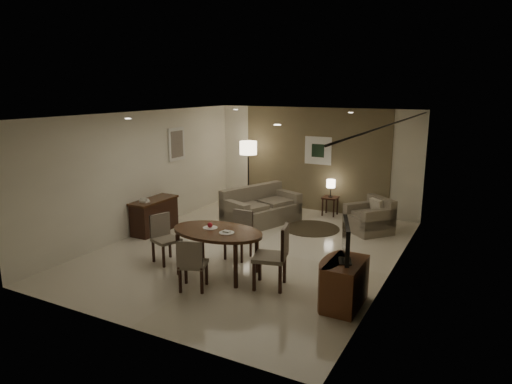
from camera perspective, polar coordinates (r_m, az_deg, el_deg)
The scene contains 31 objects.
room_shell at distance 9.28m, azimuth 0.58°, elevation 1.45°, with size 5.50×7.00×2.70m.
taupe_accent at distance 12.07m, azimuth 7.33°, elevation 4.03°, with size 3.96×0.03×2.70m, color brown.
curtain_wall at distance 8.05m, azimuth 16.42°, elevation -1.11°, with size 0.08×6.70×2.58m, color beige, non-canonical shape.
curtain_rod at distance 7.85m, azimuth 17.04°, elevation 8.28°, with size 0.03×0.03×6.80m, color black.
art_back_frame at distance 11.97m, azimuth 7.77°, elevation 5.15°, with size 0.72×0.03×0.72m, color silver.
art_back_canvas at distance 11.96m, azimuth 7.75°, elevation 5.15°, with size 0.34×0.01×0.34m, color black.
art_left_frame at distance 11.32m, azimuth -9.90°, elevation 5.91°, with size 0.03×0.60×0.80m, color silver.
art_left_canvas at distance 11.31m, azimuth -9.84°, elevation 5.91°, with size 0.01×0.46×0.64m, color gray.
downlight_nl at distance 8.12m, azimuth -15.71°, elevation 8.83°, with size 0.10×0.10×0.01m, color white.
downlight_nr at distance 6.52m, azimuth 2.69°, elevation 8.39°, with size 0.10×0.10×0.01m, color white.
downlight_fl at distance 11.01m, azimuth -2.59°, elevation 10.26°, with size 0.10×0.10×0.01m, color white.
downlight_fr at distance 9.89m, azimuth 11.75°, elevation 9.70°, with size 0.10×0.10×0.01m, color white.
console_desk at distance 10.55m, azimuth -12.57°, elevation -2.90°, with size 0.48×1.20×0.75m, color #472817, non-canonical shape.
telephone at distance 10.23m, azimuth -13.77°, elevation -1.00°, with size 0.20×0.14×0.09m, color white, non-canonical shape.
tv_cabinet at distance 7.04m, azimuth 11.08°, elevation -11.22°, with size 0.48×0.90×0.70m, color brown, non-canonical shape.
flat_tv at distance 6.80m, azimuth 11.17°, elevation -6.03°, with size 0.06×0.88×0.60m, color black, non-canonical shape.
dining_table at distance 8.06m, azimuth -4.81°, elevation -7.49°, with size 1.68×1.05×0.79m, color #472817, non-canonical shape.
chair_near at distance 7.50m, azimuth -7.86°, elevation -8.82°, with size 0.42×0.42×0.88m, color gray, non-canonical shape.
chair_far at distance 8.71m, azimuth -2.28°, elevation -5.46°, with size 0.44×0.44×0.90m, color gray, non-canonical shape.
chair_left at distance 8.66m, azimuth -11.15°, elevation -5.82°, with size 0.44×0.44×0.90m, color gray, non-canonical shape.
chair_right at distance 7.47m, azimuth 1.73°, elevation -8.03°, with size 0.51×0.51×1.06m, color gray, non-canonical shape.
plate_a at distance 8.06m, azimuth -5.75°, elevation -4.48°, with size 0.26×0.26×0.02m, color white.
plate_b at distance 7.77m, azimuth -3.69°, elevation -5.10°, with size 0.26×0.26×0.02m, color white.
fruit_apple at distance 8.05m, azimuth -5.76°, elevation -4.12°, with size 0.09×0.09×0.09m, color maroon.
napkin at distance 7.77m, azimuth -3.69°, elevation -4.94°, with size 0.12×0.08×0.03m, color white.
round_rug at distance 10.70m, azimuth 6.94°, elevation -4.52°, with size 1.30×1.30×0.01m, color #3E3323.
sofa at distance 10.90m, azimuth 0.69°, elevation -1.75°, with size 0.92×1.85×0.87m, color gray, non-canonical shape.
armchair at distance 10.57m, azimuth 13.94°, elevation -2.87°, with size 0.87×0.82×0.78m, color gray, non-canonical shape.
side_table at distance 11.81m, azimuth 9.24°, elevation -1.74°, with size 0.37×0.37×0.48m, color black, non-canonical shape.
table_lamp at distance 11.70m, azimuth 9.33°, elevation 0.57°, with size 0.22×0.22×0.50m, color #FFEAC1, non-canonical shape.
floor_lamp at distance 12.27m, azimuth -0.96°, elevation 2.16°, with size 0.46×0.46×1.81m, color #FFE5B7, non-canonical shape.
Camera 1 is at (4.17, -7.68, 3.21)m, focal length 32.00 mm.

